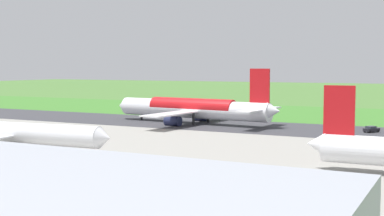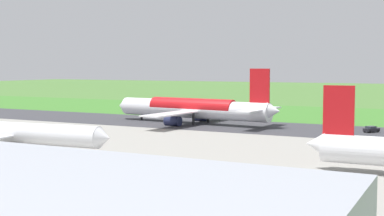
% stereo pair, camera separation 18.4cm
% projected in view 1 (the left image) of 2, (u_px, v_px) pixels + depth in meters
% --- Properties ---
extents(ground_plane, '(800.00, 800.00, 0.00)m').
position_uv_depth(ground_plane, '(175.00, 123.00, 152.69)').
color(ground_plane, '#477233').
extents(runway_asphalt, '(600.00, 29.36, 0.06)m').
position_uv_depth(runway_asphalt, '(175.00, 123.00, 152.69)').
color(runway_asphalt, '#38383D').
rests_on(runway_asphalt, ground).
extents(apron_concrete, '(440.00, 110.00, 0.05)m').
position_uv_depth(apron_concrete, '(54.00, 146.00, 107.27)').
color(apron_concrete, gray).
rests_on(apron_concrete, ground).
extents(grass_verge_foreground, '(600.00, 80.00, 0.04)m').
position_uv_depth(grass_verge_foreground, '(228.00, 112.00, 187.55)').
color(grass_verge_foreground, '#3C782B').
rests_on(grass_verge_foreground, ground).
extents(airliner_main, '(54.15, 44.36, 15.88)m').
position_uv_depth(airliner_main, '(193.00, 109.00, 149.61)').
color(airliner_main, white).
rests_on(airliner_main, ground).
extents(airliner_parked_mid, '(43.08, 35.29, 12.57)m').
position_uv_depth(airliner_parked_mid, '(14.00, 132.00, 102.93)').
color(airliner_parked_mid, white).
rests_on(airliner_parked_mid, ground).
extents(service_car_followme, '(3.77, 4.51, 1.62)m').
position_uv_depth(service_car_followme, '(371.00, 129.00, 129.75)').
color(service_car_followme, black).
rests_on(service_car_followme, ground).
extents(no_stopping_sign, '(0.60, 0.10, 2.90)m').
position_uv_depth(no_stopping_sign, '(178.00, 105.00, 201.15)').
color(no_stopping_sign, slate).
rests_on(no_stopping_sign, ground).
extents(traffic_cone_orange, '(0.40, 0.40, 0.55)m').
position_uv_depth(traffic_cone_orange, '(162.00, 109.00, 198.32)').
color(traffic_cone_orange, orange).
rests_on(traffic_cone_orange, ground).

